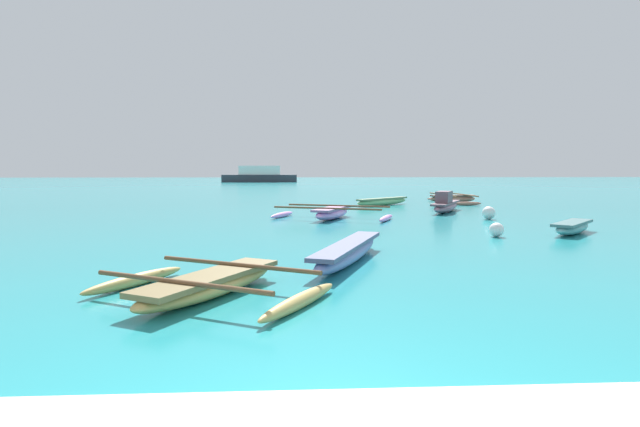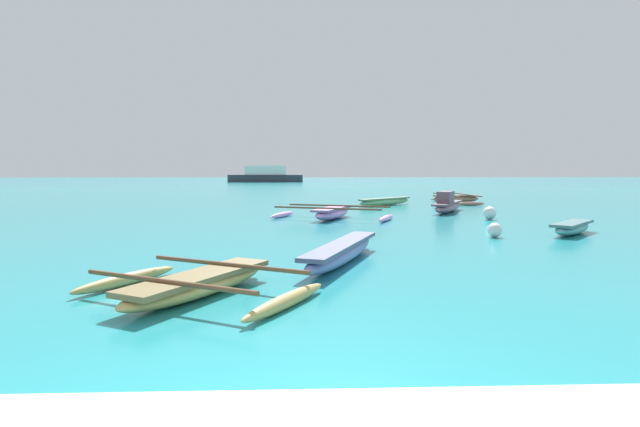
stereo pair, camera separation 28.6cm
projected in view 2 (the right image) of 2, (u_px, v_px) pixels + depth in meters
The scene contains 10 objects.
moored_boat_0 at pixel (447, 205), 21.82m from camera, with size 2.43×3.79×0.94m.
moored_boat_1 at pixel (199, 284), 7.37m from camera, with size 3.79×3.36×0.39m.
moored_boat_2 at pixel (385, 201), 25.98m from camera, with size 3.36×3.18×0.39m.
moored_boat_3 at pixel (572, 227), 14.39m from camera, with size 2.19×2.25×0.36m.
moored_boat_4 at pixel (456, 199), 28.04m from camera, with size 2.67×4.56×0.50m.
moored_boat_5 at pixel (342, 252), 10.01m from camera, with size 1.99×4.08×0.40m.
moored_boat_6 at pixel (332, 213), 18.86m from camera, with size 4.80×3.58×0.49m.
mooring_buoy_0 at pixel (495, 230), 13.76m from camera, with size 0.40×0.40×0.40m.
mooring_buoy_1 at pixel (490, 213), 18.65m from camera, with size 0.49×0.49×0.49m.
distant_ferry at pixel (266, 175), 75.23m from camera, with size 11.15×2.45×2.45m.
Camera 2 is at (0.09, -2.83, 1.86)m, focal length 28.00 mm.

